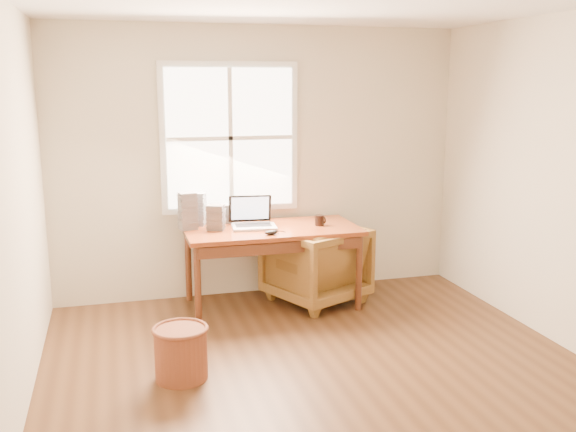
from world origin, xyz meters
name	(u,v)px	position (x,y,z in m)	size (l,w,h in m)	color
room_shell	(328,197)	(-0.02, 0.16, 1.32)	(4.04, 4.54, 2.64)	#51321C
desk	(272,230)	(0.00, 1.80, 0.73)	(1.60, 0.80, 0.04)	brown
armchair	(315,264)	(0.43, 1.80, 0.37)	(0.79, 0.82, 0.74)	brown
wicker_stool	(181,354)	(-0.99, 0.48, 0.19)	(0.37, 0.37, 0.37)	brown
laptop	(254,212)	(-0.16, 1.82, 0.90)	(0.41, 0.43, 0.30)	#B0B2B8
mouse	(271,232)	(-0.07, 1.53, 0.77)	(0.12, 0.07, 0.04)	black
coffee_mug	(319,220)	(0.46, 1.77, 0.80)	(0.09, 0.09, 0.10)	black
cd_stack_a	(197,209)	(-0.65, 2.11, 0.91)	(0.16, 0.14, 0.31)	silver
cd_stack_b	(216,217)	(-0.51, 1.86, 0.87)	(0.15, 0.13, 0.23)	#26262B
cd_stack_c	(188,211)	(-0.75, 1.95, 0.92)	(0.15, 0.13, 0.34)	#A3A4B0
cd_stack_d	(231,213)	(-0.32, 2.12, 0.84)	(0.14, 0.12, 0.18)	silver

